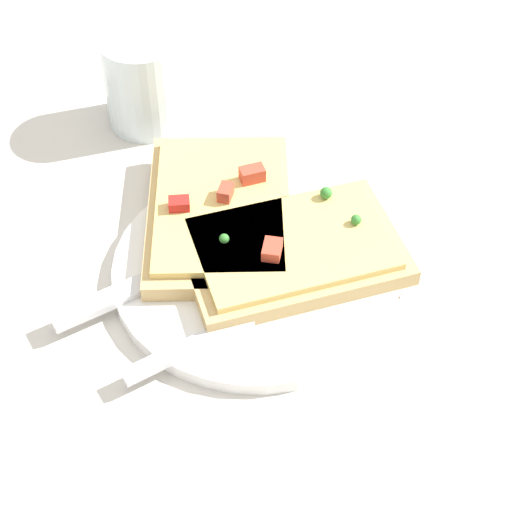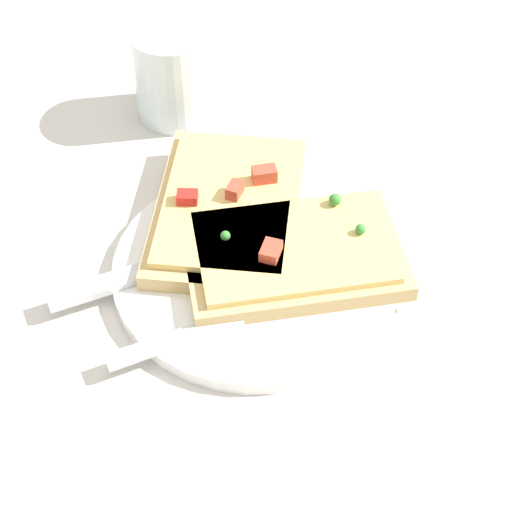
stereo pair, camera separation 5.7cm
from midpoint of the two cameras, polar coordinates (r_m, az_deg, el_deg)
ground_plane at (r=0.66m, az=2.44°, el=-1.40°), size 4.00×4.00×0.00m
plate at (r=0.66m, az=2.46°, el=-1.06°), size 0.22×0.22×0.01m
fork at (r=0.63m, az=3.84°, el=-3.38°), size 0.21×0.13×0.01m
knife at (r=0.65m, az=-3.70°, el=-0.82°), size 0.20×0.12×0.01m
pizza_slice_main at (r=0.65m, az=5.00°, el=0.05°), size 0.19×0.19×0.03m
pizza_slice_corner at (r=0.68m, az=0.47°, el=3.16°), size 0.20×0.19×0.03m
crumb_scatter at (r=0.66m, az=-0.65°, el=0.18°), size 0.05×0.08×0.01m
drinking_glass at (r=0.79m, az=-3.47°, el=11.94°), size 0.07×0.07×0.09m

